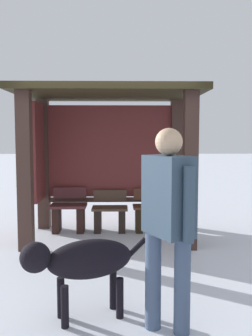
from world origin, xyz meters
TOP-DOWN VIEW (x-y plane):
  - ground_plane at (0.00, 0.00)m, footprint 60.00×60.00m
  - bus_shelter at (-0.09, 0.17)m, footprint 2.93×1.82m
  - bench_left_inside at (-0.73, 0.38)m, footprint 0.63×0.42m
  - bench_center_inside at (0.00, 0.38)m, footprint 0.63×0.40m
  - bench_right_inside at (0.73, 0.38)m, footprint 0.63×0.40m
  - person_walking at (0.57, -2.97)m, footprint 0.44×0.61m
  - dog at (-0.18, -2.75)m, footprint 1.14×0.58m

SIDE VIEW (x-z plane):
  - ground_plane at x=0.00m, z-range 0.00..0.00m
  - bench_center_inside at x=0.00m, z-range -0.07..0.65m
  - bench_right_inside at x=0.73m, z-range -0.07..0.67m
  - bench_left_inside at x=-0.73m, z-range -0.07..0.70m
  - dog at x=-0.18m, z-range 0.16..0.93m
  - person_walking at x=0.57m, z-range 0.16..1.91m
  - bus_shelter at x=-0.09m, z-range 0.52..2.95m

